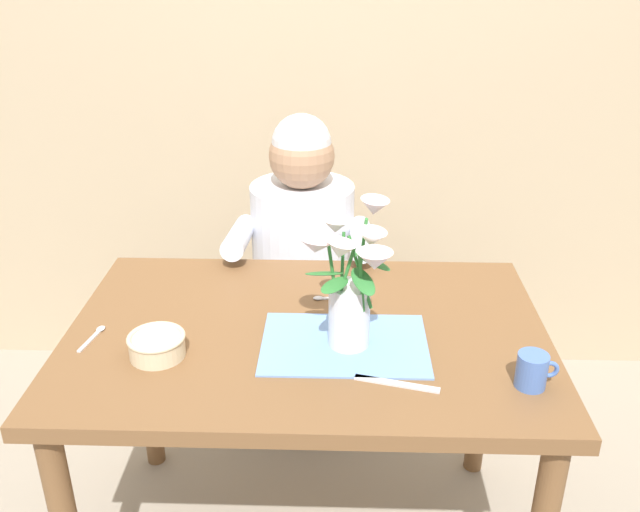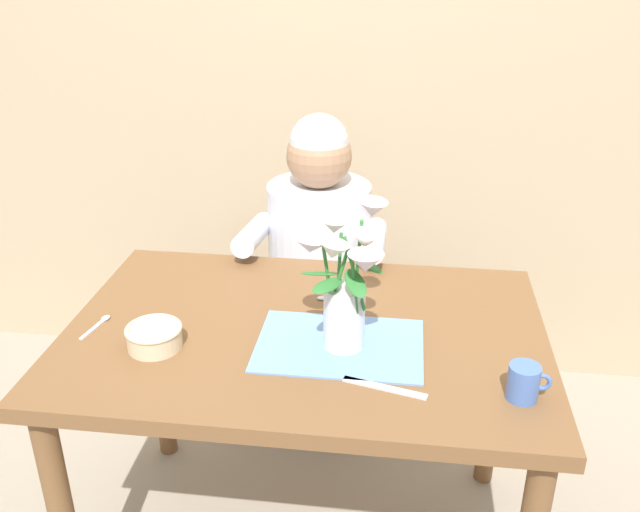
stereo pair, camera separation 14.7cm
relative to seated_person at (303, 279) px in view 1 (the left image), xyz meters
The scene contains 10 objects.
wood_panel_backdrop 0.81m from the seated_person, 84.11° to the left, with size 4.00×0.10×2.50m, color tan.
dining_table 0.62m from the seated_person, 85.85° to the right, with size 1.20×0.80×0.74m.
seated_person is the anchor object (origin of this frame).
striped_placemat 0.72m from the seated_person, 78.56° to the right, with size 0.40×0.28×0.01m, color #6B93D1.
flower_vase 0.79m from the seated_person, 77.75° to the right, with size 0.24×0.26×0.35m.
ceramic_bowl 0.83m from the seated_person, 111.92° to the right, with size 0.14×0.14×0.06m.
dinner_knife 0.90m from the seated_person, 73.25° to the right, with size 0.19×0.02×0.01m, color silver.
tea_cup 1.02m from the seated_person, 56.89° to the right, with size 0.09×0.07×0.08m.
spoon_0 0.50m from the seated_person, 78.41° to the right, with size 0.12×0.03×0.01m.
spoon_1 0.84m from the seated_person, 125.73° to the right, with size 0.04×0.12×0.01m.
Camera 1 is at (0.08, -1.48, 1.64)m, focal length 38.66 mm.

